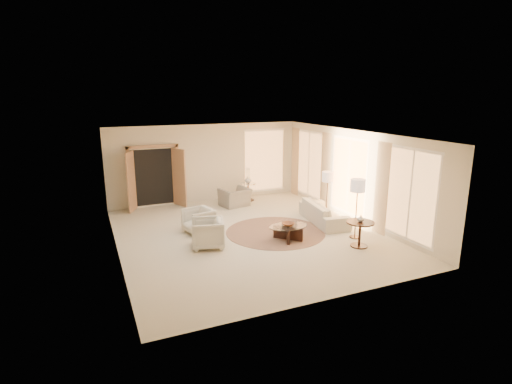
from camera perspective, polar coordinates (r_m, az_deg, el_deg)
name	(u,v)px	position (r m, az deg, el deg)	size (l,w,h in m)	color
room	(248,186)	(10.91, -1.09, 0.85)	(7.04, 8.04, 2.83)	beige
windows_right	(350,177)	(12.70, 13.29, 2.12)	(0.10, 6.40, 2.40)	#FFB366
window_back_corner	(264,161)	(15.38, 1.22, 4.51)	(1.70, 0.10, 2.40)	#FFB366
curtains_right	(332,173)	(13.39, 10.82, 2.63)	(0.06, 5.20, 2.60)	tan
french_doors	(155,177)	(14.10, -14.27, 2.04)	(1.95, 0.66, 2.16)	#A77C59
area_rug	(275,232)	(11.50, 2.79, -5.71)	(2.83, 2.83, 0.01)	#442C22
sofa	(324,212)	(12.43, 9.66, -2.90)	(2.12, 0.83, 0.62)	beige
armchair_left	(199,219)	(11.46, -8.21, -3.89)	(0.75, 0.70, 0.77)	beige
armchair_right	(208,232)	(10.35, -6.94, -5.69)	(0.80, 0.75, 0.82)	beige
accent_chair	(235,194)	(14.01, -3.02, -0.33)	(0.97, 0.63, 0.84)	gray
coffee_table	(288,231)	(10.85, 4.61, -5.57)	(1.25, 1.25, 0.40)	black
end_table	(360,230)	(10.64, 14.63, -5.22)	(0.71, 0.71, 0.67)	black
side_table	(248,190)	(14.72, -1.13, 0.29)	(0.56, 0.56, 0.66)	black
floor_lamp_near	(328,179)	(12.72, 10.21, 1.88)	(0.36, 0.36, 1.48)	black
floor_lamp_far	(358,188)	(11.00, 14.32, 0.53)	(0.40, 0.40, 1.64)	black
bowl	(288,224)	(10.79, 4.62, -4.62)	(0.33, 0.33, 0.08)	brown
end_vase	(361,219)	(10.55, 14.73, -3.70)	(0.17, 0.17, 0.18)	silver
side_vase	(248,180)	(14.63, -1.14, 1.75)	(0.25, 0.25, 0.26)	silver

